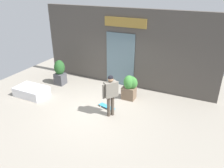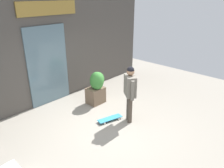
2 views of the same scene
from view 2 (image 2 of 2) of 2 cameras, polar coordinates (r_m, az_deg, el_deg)
The scene contains 5 objects.
ground_plane at distance 6.26m, azimuth -0.63°, elevation -11.20°, with size 12.00×12.00×0.00m, color gray.
building_facade at distance 7.55m, azimuth -16.00°, elevation 9.00°, with size 8.59×0.31×3.66m.
skateboarder at distance 6.11m, azimuth 4.67°, elevation -1.24°, with size 0.49×0.53×1.66m.
skateboard at distance 6.54m, azimuth -0.54°, elevation -8.93°, with size 0.77×0.40×0.08m.
planter_box_left at distance 7.34m, azimuth -4.02°, elevation -0.56°, with size 0.65×0.53×1.12m.
Camera 2 is at (-3.75, -3.62, 3.47)m, focal length 35.33 mm.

